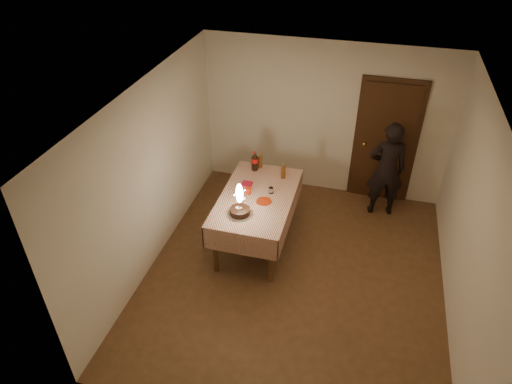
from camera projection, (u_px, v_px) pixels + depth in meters
ground at (294, 274)px, 6.37m from camera, size 4.00×4.50×0.01m
room_shell at (305, 172)px, 5.47m from camera, size 4.04×4.54×2.62m
dining_table at (257, 202)px, 6.52m from camera, size 1.02×1.72×0.85m
birthday_cake at (240, 207)px, 6.04m from camera, size 0.34×0.34×0.48m
red_plate at (264, 201)px, 6.34m from camera, size 0.22×0.22×0.01m
red_cup at (248, 190)px, 6.48m from camera, size 0.08×0.08×0.10m
clear_cup at (271, 190)px, 6.49m from camera, size 0.07×0.07×0.09m
napkin_stack at (247, 184)px, 6.68m from camera, size 0.15×0.15×0.02m
cola_bottle at (255, 161)px, 6.94m from camera, size 0.10×0.10×0.32m
amber_bottle_left at (260, 161)px, 7.02m from camera, size 0.06×0.06×0.25m
amber_bottle_right at (283, 171)px, 6.77m from camera, size 0.06×0.06×0.25m
photographer at (386, 169)px, 7.09m from camera, size 0.65×0.50×1.62m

